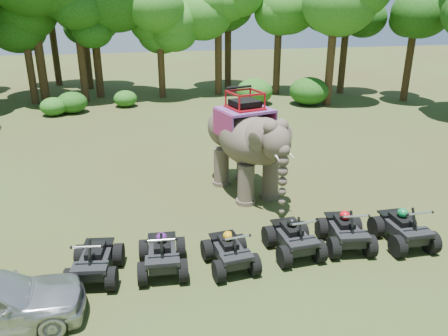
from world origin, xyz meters
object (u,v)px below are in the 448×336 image
Objects in this scene: elephant at (246,142)px; atv_1 at (162,249)px; atv_3 at (294,233)px; atv_5 at (404,224)px; atv_2 at (230,247)px; atv_0 at (94,256)px; atv_4 at (346,226)px.

atv_1 is (-3.65, -4.71, -1.33)m from elephant.
atv_3 is 3.45m from atv_5.
atv_2 is at bearing -2.76° from atv_1.
atv_0 is 0.96× the size of atv_5.
atv_4 reaches higher than atv_1.
atv_1 is 1.05× the size of atv_2.
atv_2 is at bearing -175.53° from atv_3.
atv_0 reaches higher than atv_2.
atv_5 is (3.59, -4.95, -1.31)m from elephant.
atv_0 is 3.62m from atv_2.
atv_3 is (0.15, -4.69, -1.32)m from elephant.
atv_5 is (5.41, -0.00, 0.06)m from atv_2.
atv_5 is at bearing 2.79° from atv_1.
atv_1 reaches higher than atv_0.
atv_1 is at bearing 179.35° from atv_5.
atv_5 is at bearing 7.01° from atv_0.
atv_3 reaches higher than atv_0.
atv_2 is at bearing -168.05° from atv_4.
atv_4 is at bearing 8.66° from atv_0.
atv_3 is at bearing -171.73° from atv_4.
atv_0 is 1.78m from atv_1.
elephant reaches higher than atv_3.
atv_1 reaches higher than atv_2.
atv_4 is at bearing -2.28° from atv_3.
atv_2 is at bearing -178.76° from atv_5.
atv_4 reaches higher than atv_2.
atv_4 is 1.80m from atv_5.
atv_2 is at bearing -124.02° from elephant.
atv_1 is 0.98× the size of atv_4.
atv_5 is (7.25, -0.24, 0.03)m from atv_1.
atv_5 is (1.78, -0.27, 0.01)m from atv_4.
elephant is 2.56× the size of atv_5.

